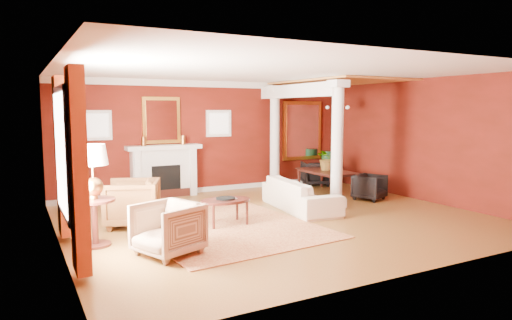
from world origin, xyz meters
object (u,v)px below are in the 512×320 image
armchair_leopard (132,201)px  side_table (93,177)px  coffee_table (226,202)px  dining_table (328,175)px  sofa (300,189)px  armchair_stripe (168,226)px

armchair_leopard → side_table: (-0.81, -0.98, 0.63)m
coffee_table → dining_table: bearing=26.2°
sofa → armchair_leopard: armchair_leopard is taller
side_table → coffee_table: bearing=5.5°
armchair_leopard → side_table: side_table is taller
sofa → side_table: (-4.38, -0.71, 0.67)m
armchair_leopard → dining_table: bearing=123.4°
sofa → armchair_leopard: size_ratio=2.33×
coffee_table → side_table: bearing=-174.5°
armchair_leopard → armchair_stripe: 1.96m
coffee_table → side_table: 2.48m
armchair_leopard → armchair_stripe: size_ratio=1.11×
coffee_table → side_table: side_table is taller
dining_table → armchair_stripe: bearing=121.3°
side_table → sofa: bearing=9.2°
sofa → side_table: side_table is taller
sofa → armchair_stripe: size_ratio=2.59×
armchair_leopard → armchair_stripe: (0.08, -1.96, -0.05)m
armchair_stripe → coffee_table: (1.49, 1.21, 0.01)m
side_table → dining_table: 6.52m
armchair_leopard → coffee_table: armchair_leopard is taller
armchair_stripe → dining_table: (5.26, 3.07, 0.03)m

